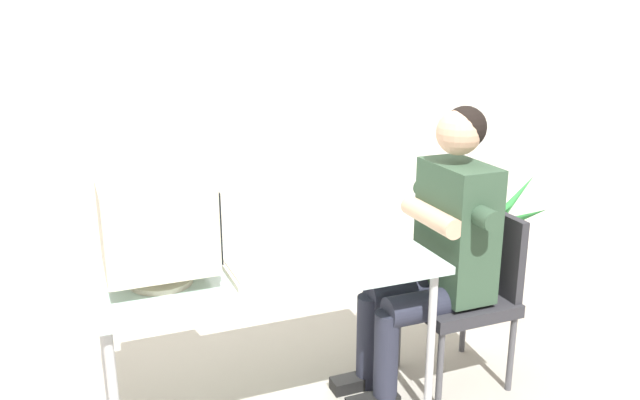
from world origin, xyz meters
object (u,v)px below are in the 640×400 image
at_px(person_seated, 439,243).
at_px(office_chair, 468,287).
at_px(crt_monitor, 158,227).
at_px(keyboard, 244,265).
at_px(potted_plant, 488,250).
at_px(desk, 266,276).

bearing_deg(person_seated, office_chair, -0.00).
bearing_deg(person_seated, crt_monitor, 179.46).
height_order(keyboard, office_chair, office_chair).
bearing_deg(crt_monitor, potted_plant, 15.36).
xyz_separation_m(office_chair, person_seated, (-0.17, 0.00, 0.25)).
bearing_deg(office_chair, person_seated, 180.00).
distance_m(office_chair, potted_plant, 0.75).
distance_m(crt_monitor, potted_plant, 2.07).
relative_size(desk, crt_monitor, 3.42).
bearing_deg(desk, keyboard, -173.49).
bearing_deg(potted_plant, keyboard, -162.39).
bearing_deg(person_seated, keyboard, 177.80).
xyz_separation_m(office_chair, potted_plant, (0.51, 0.54, -0.08)).
relative_size(crt_monitor, office_chair, 0.50).
bearing_deg(keyboard, office_chair, -1.85).
distance_m(crt_monitor, person_seated, 1.25).
distance_m(keyboard, potted_plant, 1.70).
height_order(person_seated, potted_plant, person_seated).
xyz_separation_m(desk, keyboard, (-0.09, -0.01, 0.07)).
distance_m(desk, potted_plant, 1.60).
relative_size(desk, office_chair, 1.71).
bearing_deg(office_chair, crt_monitor, 179.52).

